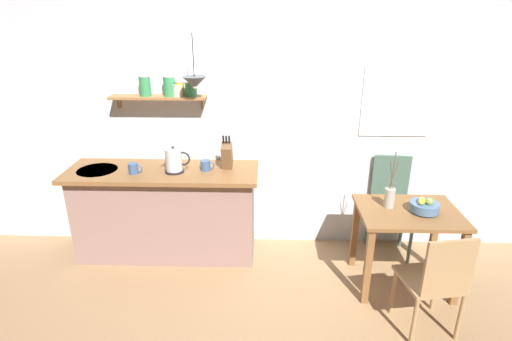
% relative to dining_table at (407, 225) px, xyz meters
% --- Properties ---
extents(ground_plane, '(14.00, 14.00, 0.00)m').
position_rel_dining_table_xyz_m(ground_plane, '(-1.23, 0.13, -0.61)').
color(ground_plane, '#A87F56').
extents(back_wall, '(6.80, 0.11, 2.70)m').
position_rel_dining_table_xyz_m(back_wall, '(-1.03, 0.78, 0.75)').
color(back_wall, silver).
rests_on(back_wall, ground_plane).
extents(kitchen_counter, '(1.83, 0.63, 0.93)m').
position_rel_dining_table_xyz_m(kitchen_counter, '(-2.23, 0.44, -0.14)').
color(kitchen_counter, gray).
rests_on(kitchen_counter, ground_plane).
extents(wall_shelf, '(0.91, 0.20, 0.32)m').
position_rel_dining_table_xyz_m(wall_shelf, '(-2.18, 0.62, 1.04)').
color(wall_shelf, '#9E6B3D').
extents(dining_table, '(0.86, 0.66, 0.74)m').
position_rel_dining_table_xyz_m(dining_table, '(0.00, 0.00, 0.00)').
color(dining_table, brown).
rests_on(dining_table, ground_plane).
extents(dining_chair_near, '(0.49, 0.47, 0.90)m').
position_rel_dining_table_xyz_m(dining_chair_near, '(0.03, -0.63, -0.10)').
color(dining_chair_near, tan).
rests_on(dining_chair_near, ground_plane).
extents(dining_chair_far, '(0.45, 0.46, 1.01)m').
position_rel_dining_table_xyz_m(dining_chair_far, '(0.01, 0.55, -0.05)').
color(dining_chair_far, '#4C6B5B').
rests_on(dining_chair_far, ground_plane).
extents(fruit_bowl, '(0.24, 0.24, 0.14)m').
position_rel_dining_table_xyz_m(fruit_bowl, '(0.11, -0.02, 0.19)').
color(fruit_bowl, '#51759E').
rests_on(fruit_bowl, dining_table).
extents(twig_vase, '(0.09, 0.09, 0.51)m').
position_rel_dining_table_xyz_m(twig_vase, '(-0.16, 0.06, 0.24)').
color(twig_vase, '#B7B2A8').
rests_on(twig_vase, dining_table).
extents(electric_kettle, '(0.27, 0.18, 0.25)m').
position_rel_dining_table_xyz_m(electric_kettle, '(-2.09, 0.38, 0.44)').
color(electric_kettle, black).
rests_on(electric_kettle, kitchen_counter).
extents(knife_block, '(0.10, 0.20, 0.34)m').
position_rel_dining_table_xyz_m(knife_block, '(-1.61, 0.48, 0.46)').
color(knife_block, brown).
rests_on(knife_block, kitchen_counter).
extents(coffee_mug_by_sink, '(0.13, 0.09, 0.10)m').
position_rel_dining_table_xyz_m(coffee_mug_by_sink, '(-2.47, 0.33, 0.37)').
color(coffee_mug_by_sink, '#3D5B89').
rests_on(coffee_mug_by_sink, kitchen_counter).
extents(coffee_mug_spare, '(0.13, 0.09, 0.10)m').
position_rel_dining_table_xyz_m(coffee_mug_spare, '(-1.81, 0.43, 0.37)').
color(coffee_mug_spare, '#3D5B89').
rests_on(coffee_mug_spare, kitchen_counter).
extents(pendant_lamp, '(0.22, 0.22, 0.47)m').
position_rel_dining_table_xyz_m(pendant_lamp, '(-1.87, 0.42, 1.15)').
color(pendant_lamp, black).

